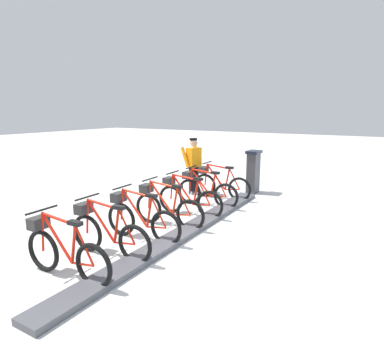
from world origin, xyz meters
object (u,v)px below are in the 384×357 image
at_px(bike_docked_0, 219,184).
at_px(payment_kiosk, 253,171).
at_px(bike_docked_4, 139,218).
at_px(bike_docked_1, 205,190).
at_px(bike_docked_5, 106,232).
at_px(bike_docked_6, 63,251).
at_px(bike_docked_3, 166,207).
at_px(worker_near_rack, 194,164).
at_px(bike_docked_2, 187,198).

bearing_deg(bike_docked_0, payment_kiosk, -116.88).
bearing_deg(bike_docked_0, bike_docked_4, 90.00).
distance_m(payment_kiosk, bike_docked_1, 2.10).
bearing_deg(bike_docked_5, bike_docked_6, 90.00).
distance_m(bike_docked_0, bike_docked_6, 5.26).
bearing_deg(bike_docked_3, worker_near_rack, -71.71).
bearing_deg(bike_docked_2, worker_near_rack, -64.06).
height_order(bike_docked_4, worker_near_rack, worker_near_rack).
height_order(bike_docked_3, bike_docked_4, same).
height_order(payment_kiosk, bike_docked_0, payment_kiosk).
bearing_deg(bike_docked_5, bike_docked_4, -90.00).
bearing_deg(bike_docked_4, bike_docked_5, 90.00).
xyz_separation_m(bike_docked_6, worker_near_rack, (0.90, -5.37, 0.48)).
height_order(bike_docked_0, bike_docked_1, same).
height_order(bike_docked_1, bike_docked_2, same).
xyz_separation_m(bike_docked_1, bike_docked_2, (0.00, 0.88, 0.00)).
bearing_deg(bike_docked_2, payment_kiosk, -101.22).
height_order(bike_docked_0, bike_docked_2, same).
xyz_separation_m(bike_docked_1, worker_near_rack, (0.90, -0.98, 0.48)).
distance_m(bike_docked_2, bike_docked_3, 0.88).
height_order(bike_docked_4, bike_docked_6, same).
height_order(payment_kiosk, worker_near_rack, worker_near_rack).
bearing_deg(payment_kiosk, bike_docked_5, 84.08).
xyz_separation_m(bike_docked_3, bike_docked_5, (0.00, 1.75, 0.00)).
bearing_deg(bike_docked_6, bike_docked_3, -90.00).
height_order(bike_docked_1, bike_docked_6, same).
xyz_separation_m(bike_docked_0, bike_docked_5, (0.00, 4.38, 0.00)).
xyz_separation_m(bike_docked_3, bike_docked_6, (0.00, 2.63, 0.00)).
distance_m(bike_docked_6, worker_near_rack, 5.46).
xyz_separation_m(bike_docked_2, bike_docked_3, (0.00, 0.88, 0.00)).
relative_size(bike_docked_4, worker_near_rack, 1.04).
relative_size(bike_docked_4, bike_docked_6, 1.00).
bearing_deg(bike_docked_1, worker_near_rack, -47.36).
distance_m(payment_kiosk, bike_docked_6, 6.42).
bearing_deg(bike_docked_5, bike_docked_1, -90.00).
bearing_deg(bike_docked_3, bike_docked_2, -90.00).
distance_m(bike_docked_0, bike_docked_5, 4.38).
bearing_deg(bike_docked_5, bike_docked_2, -90.00).
relative_size(payment_kiosk, bike_docked_6, 0.74).
height_order(bike_docked_3, worker_near_rack, worker_near_rack).
relative_size(bike_docked_2, bike_docked_3, 1.00).
relative_size(bike_docked_0, bike_docked_6, 1.00).
relative_size(bike_docked_2, bike_docked_5, 1.00).
bearing_deg(bike_docked_2, bike_docked_0, -90.00).
distance_m(bike_docked_0, worker_near_rack, 1.03).
xyz_separation_m(bike_docked_1, bike_docked_5, (0.00, 3.51, 0.00)).
distance_m(payment_kiosk, bike_docked_4, 4.68).
relative_size(payment_kiosk, bike_docked_5, 0.74).
bearing_deg(bike_docked_5, payment_kiosk, -95.92).
height_order(bike_docked_1, bike_docked_5, same).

